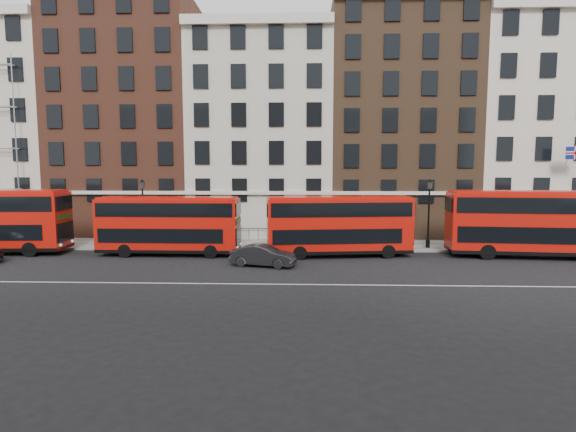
{
  "coord_description": "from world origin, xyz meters",
  "views": [
    {
      "loc": [
        3.98,
        -25.7,
        6.14
      ],
      "look_at": [
        2.87,
        5.0,
        3.0
      ],
      "focal_mm": 28.0,
      "sensor_mm": 36.0,
      "label": 1
    }
  ],
  "objects_px": {
    "bus_b": "(169,224)",
    "bus_c": "(338,224)",
    "bus_d": "(531,222)",
    "car_front": "(263,255)"
  },
  "relations": [
    {
      "from": "bus_c",
      "to": "car_front",
      "type": "xyz_separation_m",
      "value": [
        -5.07,
        -3.51,
        -1.62
      ]
    },
    {
      "from": "bus_b",
      "to": "bus_c",
      "type": "distance_m",
      "value": 12.22
    },
    {
      "from": "bus_b",
      "to": "car_front",
      "type": "xyz_separation_m",
      "value": [
        7.16,
        -3.52,
        -1.58
      ]
    },
    {
      "from": "bus_c",
      "to": "bus_d",
      "type": "relative_size",
      "value": 0.92
    },
    {
      "from": "bus_b",
      "to": "car_front",
      "type": "distance_m",
      "value": 8.13
    },
    {
      "from": "bus_c",
      "to": "car_front",
      "type": "relative_size",
      "value": 2.49
    },
    {
      "from": "bus_d",
      "to": "bus_c",
      "type": "bearing_deg",
      "value": -174.6
    },
    {
      "from": "bus_b",
      "to": "bus_d",
      "type": "height_order",
      "value": "bus_d"
    },
    {
      "from": "bus_b",
      "to": "bus_c",
      "type": "xyz_separation_m",
      "value": [
        12.22,
        -0.0,
        0.03
      ]
    },
    {
      "from": "bus_b",
      "to": "bus_d",
      "type": "distance_m",
      "value": 25.67
    }
  ]
}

